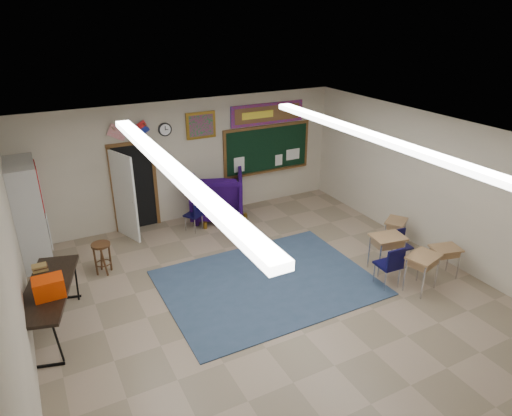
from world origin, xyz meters
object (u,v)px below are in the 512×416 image
wooden_stool (103,258)px  wingback_armchair (217,195)px  student_desk_front_right (395,232)px  student_desk_front_left (386,251)px  folding_table (52,307)px

wooden_stool → wingback_armchair: bearing=25.0°
student_desk_front_right → wingback_armchair: bearing=98.1°
wingback_armchair → student_desk_front_right: wingback_armchair is taller
wingback_armchair → student_desk_front_right: (2.89, -3.35, -0.24)m
student_desk_front_left → student_desk_front_right: student_desk_front_left is taller
wingback_armchair → folding_table: 5.14m
folding_table → wooden_stool: folding_table is taller
wingback_armchair → student_desk_front_left: bearing=141.4°
folding_table → wooden_stool: (1.07, 1.48, -0.12)m
student_desk_front_right → folding_table: 7.11m
folding_table → wooden_stool: bearing=69.8°
folding_table → wooden_stool: 1.83m
wooden_stool → student_desk_front_left: bearing=-26.5°
wingback_armchair → student_desk_front_right: bearing=155.7°
wingback_armchair → wooden_stool: bearing=49.9°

